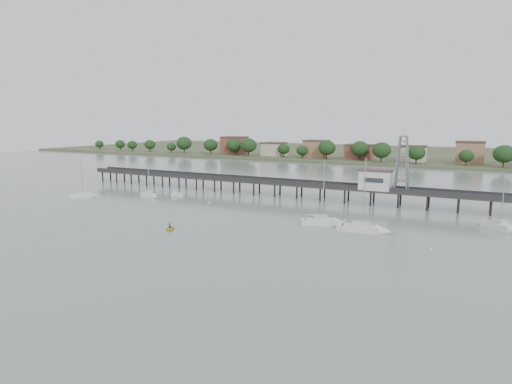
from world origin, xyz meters
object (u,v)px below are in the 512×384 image
(sailboat_b, at_px, (150,196))
(white_tender, at_px, (177,194))
(pier, at_px, (288,184))
(sailboat_c, at_px, (328,222))
(lattice_tower, at_px, (402,164))
(yellow_dinghy, at_px, (170,230))
(sailboat_a, at_px, (86,195))
(sailboat_d, at_px, (369,229))
(sailboat_e, at_px, (503,228))

(sailboat_b, distance_m, white_tender, 7.89)
(pier, relative_size, sailboat_b, 14.72)
(white_tender, bearing_deg, sailboat_c, -38.85)
(lattice_tower, xyz_separation_m, white_tender, (-61.64, -13.43, -10.67))
(white_tender, xyz_separation_m, yellow_dinghy, (23.89, -33.27, -0.43))
(lattice_tower, distance_m, sailboat_a, 88.47)
(sailboat_d, distance_m, yellow_dinghy, 40.22)
(white_tender, bearing_deg, sailboat_a, -168.55)
(pier, height_order, yellow_dinghy, pier)
(pier, height_order, sailboat_c, sailboat_c)
(lattice_tower, height_order, sailboat_b, lattice_tower)
(sailboat_d, height_order, yellow_dinghy, sailboat_d)
(yellow_dinghy, bearing_deg, sailboat_b, 114.13)
(lattice_tower, height_order, sailboat_a, lattice_tower)
(pier, distance_m, sailboat_a, 59.00)
(sailboat_e, xyz_separation_m, white_tender, (-84.34, 2.67, -0.22))
(sailboat_b, height_order, sailboat_c, sailboat_c)
(white_tender, bearing_deg, pier, 0.81)
(sailboat_b, distance_m, sailboat_a, 18.86)
(sailboat_d, xyz_separation_m, sailboat_a, (-82.06, 1.80, 0.02))
(sailboat_a, distance_m, yellow_dinghy, 49.01)
(sailboat_b, xyz_separation_m, yellow_dinghy, (28.62, -26.96, -0.66))
(sailboat_d, height_order, sailboat_e, sailboat_d)
(yellow_dinghy, bearing_deg, sailboat_c, 12.21)
(sailboat_e, height_order, yellow_dinghy, sailboat_e)
(pier, xyz_separation_m, sailboat_d, (30.39, -30.11, -3.16))
(sailboat_d, xyz_separation_m, yellow_dinghy, (-36.63, -16.59, -0.63))
(sailboat_d, distance_m, sailboat_e, 27.63)
(lattice_tower, bearing_deg, sailboat_e, -35.34)
(sailboat_b, bearing_deg, sailboat_e, 9.79)
(sailboat_a, height_order, yellow_dinghy, sailboat_a)
(lattice_tower, distance_m, yellow_dinghy, 61.06)
(lattice_tower, xyz_separation_m, sailboat_d, (-1.11, -30.11, -10.47))
(sailboat_c, xyz_separation_m, yellow_dinghy, (-27.26, -18.95, -0.64))
(sailboat_a, bearing_deg, pier, -9.20)
(sailboat_d, relative_size, sailboat_b, 1.55)
(sailboat_e, bearing_deg, sailboat_c, -121.05)
(sailboat_b, xyz_separation_m, white_tender, (4.73, 6.31, -0.23))
(lattice_tower, relative_size, sailboat_e, 1.25)
(sailboat_b, bearing_deg, lattice_tower, 24.01)
(sailboat_d, relative_size, sailboat_c, 1.08)
(yellow_dinghy, bearing_deg, sailboat_a, 135.38)
(pier, height_order, sailboat_d, sailboat_d)
(sailboat_d, distance_m, sailboat_b, 66.08)
(sailboat_b, bearing_deg, pier, 36.96)
(sailboat_b, bearing_deg, sailboat_d, -1.58)
(sailboat_a, relative_size, sailboat_e, 0.95)
(white_tender, height_order, yellow_dinghy, yellow_dinghy)
(lattice_tower, bearing_deg, pier, -180.00)
(yellow_dinghy, bearing_deg, sailboat_e, 4.27)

